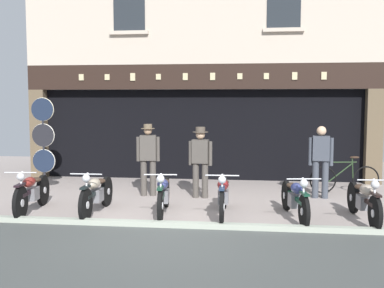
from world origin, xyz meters
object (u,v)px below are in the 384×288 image
Objects in this scene: salesman_left at (148,156)px; advert_board_near at (272,118)px; salesman_right at (321,158)px; motorcycle_left at (96,193)px; motorcycle_right at (364,200)px; motorcycle_center_right at (295,198)px; motorcycle_center_left at (164,194)px; motorcycle_center at (223,194)px; tyre_sign_pole at (43,136)px; leaning_bicycle at (345,178)px; motorcycle_far_left at (32,192)px; shopkeeper_center at (200,158)px.

advert_board_near is (3.03, 2.59, 0.83)m from salesman_left.
advert_board_near is at bearing -60.96° from salesman_right.
motorcycle_left is 1.00× the size of motorcycle_right.
motorcycle_center_right is (3.94, 0.06, -0.01)m from motorcycle_left.
motorcycle_center_left is at bearing 36.54° from salesman_right.
motorcycle_right is 1.15× the size of salesman_left.
motorcycle_center is at bearing 174.51° from motorcycle_center_left.
tyre_sign_pole reaches higher than leaning_bicycle.
advert_board_near is (5.03, 4.54, 1.35)m from motorcycle_far_left.
motorcycle_center_left reaches higher than motorcycle_center_right.
salesman_left is 0.73× the size of tyre_sign_pole.
shopkeeper_center is at bearing -137.07° from motorcycle_left.
leaning_bicycle is at bearing 3.90° from tyre_sign_pole.
motorcycle_center_right is at bearing -179.57° from motorcycle_left.
motorcycle_left is 0.94× the size of motorcycle_center.
shopkeeper_center is at bearing -32.55° from motorcycle_right.
motorcycle_center is 0.89× the size of tyre_sign_pole.
salesman_left reaches higher than motorcycle_center.
motorcycle_center_left reaches higher than motorcycle_right.
motorcycle_center is at bearing -178.26° from motorcycle_left.
tyre_sign_pole is (-3.53, 2.26, 0.95)m from motorcycle_center_left.
motorcycle_left is at bearing -0.91° from motorcycle_center_left.
leaning_bicycle is (4.77, 0.97, -0.59)m from salesman_left.
motorcycle_center_right is at bearing -86.67° from advert_board_near.
shopkeeper_center is 0.99× the size of salesman_right.
motorcycle_center_left is 1.20m from motorcycle_center.
salesman_left is 4.90m from leaning_bicycle.
salesman_left is 1.27m from shopkeeper_center.
motorcycle_center_right is at bearing 173.83° from motorcycle_center_left.
motorcycle_right is at bearing 108.90° from salesman_right.
motorcycle_left is at bearing -47.33° from tyre_sign_pole.
motorcycle_right is (5.21, 0.00, -0.00)m from motorcycle_left.
motorcycle_left is 5.97m from advert_board_near.
motorcycle_center_left is 0.99× the size of motorcycle_right.
leaning_bicycle is at bearing -152.50° from motorcycle_left.
salesman_right is (0.77, 2.05, 0.53)m from motorcycle_center_right.
leaning_bicycle reaches higher than motorcycle_center_right.
leaning_bicycle is at bearing -42.88° from advert_board_near.
motorcycle_center is 1.39m from motorcycle_center_right.
salesman_left is (2.00, 1.95, 0.53)m from motorcycle_far_left.
motorcycle_left is at bearing 48.15° from shopkeeper_center.
salesman_right is (4.06, 0.21, -0.01)m from salesman_left.
tyre_sign_pole reaches higher than salesman_right.
motorcycle_right is (3.85, -0.10, -0.00)m from motorcycle_center_left.
advert_board_near is 0.52× the size of leaning_bicycle.
motorcycle_far_left is at bearing -2.02° from motorcycle_center_left.
motorcycle_right is 1.19× the size of shopkeeper_center.
motorcycle_center_left is 0.97× the size of motorcycle_center_right.
motorcycle_center_right is at bearing 75.01° from salesman_right.
motorcycle_center is at bearing 48.66° from salesman_right.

